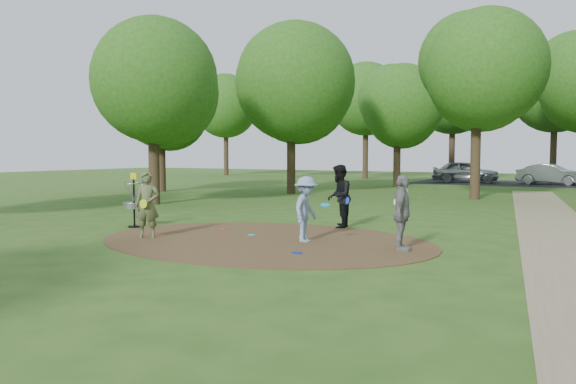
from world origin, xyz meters
The scene contains 15 objects.
ground centered at (0.00, 0.00, 0.00)m, with size 100.00×100.00×0.00m, color #2D5119.
dirt_clearing centered at (0.00, 0.00, 0.01)m, with size 8.40×8.40×0.02m, color #47301C.
footpath centered at (6.50, 2.00, 0.01)m, with size 2.00×40.00×0.01m, color #8C7A5B.
parking_lot centered at (2.00, 30.00, 0.00)m, with size 14.00×8.00×0.01m, color black.
player_observer_with_disc centered at (-2.70, -1.08, 0.82)m, with size 0.72×0.64×1.65m.
player_throwing_with_disc centered at (0.99, 0.31, 0.78)m, with size 1.02×1.07×1.56m.
player_walking_with_disc centered at (0.63, 2.99, 0.89)m, with size 0.90×1.03×1.78m.
player_waiting_with_disc centered at (3.35, 0.21, 0.82)m, with size 0.56×1.02×1.64m.
disc_ground_cyan centered at (-0.66, 0.49, 0.03)m, with size 0.22×0.22×0.02m, color #1B95DA.
disc_ground_blue centered at (1.55, -1.18, 0.03)m, with size 0.22×0.22×0.02m, color #0B1EC8.
disc_ground_red centered at (-1.96, 1.05, 0.03)m, with size 0.22×0.22×0.02m, color red.
car_left centered at (-1.46, 29.45, 0.78)m, with size 1.84×4.57×1.56m, color #95979C.
car_right centered at (4.09, 29.43, 0.69)m, with size 1.46×4.18×1.38m, color #929498.
disc_golf_basket centered at (-4.50, 0.30, 0.87)m, with size 0.63×0.63×1.54m.
tree_ring centered at (1.81, 9.52, 5.15)m, with size 37.11×44.92×8.67m.
Camera 1 is at (7.05, -11.36, 2.11)m, focal length 35.00 mm.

